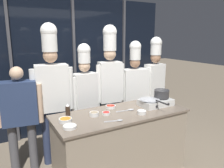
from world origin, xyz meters
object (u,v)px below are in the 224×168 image
at_px(prep_bowl_onion, 70,126).
at_px(person_guest, 20,111).
at_px(prep_bowl_chili_flakes, 111,106).
at_px(chef_head, 52,86).
at_px(portable_stove, 155,102).
at_px(stock_pot, 161,94).
at_px(squeeze_bottle_soy, 68,110).
at_px(chef_line, 110,76).
at_px(serving_spoon_slotted, 117,120).
at_px(chef_apprentice, 155,79).
at_px(chef_sous, 85,91).
at_px(prep_bowl_carrots, 65,120).
at_px(prep_bowl_bell_pepper, 106,113).
at_px(prep_bowl_mushrooms, 94,114).
at_px(chef_pastry, 135,86).
at_px(frying_pan, 150,99).
at_px(prep_bowl_rice, 142,112).
at_px(serving_spoon_solid, 129,110).

xyz_separation_m(prep_bowl_onion, person_guest, (-0.42, 0.86, -0.01)).
distance_m(prep_bowl_chili_flakes, chef_head, 0.91).
relative_size(portable_stove, stock_pot, 1.91).
xyz_separation_m(squeeze_bottle_soy, chef_line, (0.90, 0.49, 0.28)).
distance_m(serving_spoon_slotted, chef_apprentice, 1.70).
bearing_deg(chef_head, chef_sous, -171.82).
relative_size(prep_bowl_carrots, prep_bowl_bell_pepper, 1.48).
xyz_separation_m(prep_bowl_mushrooms, person_guest, (-0.83, 0.64, -0.02)).
height_order(prep_bowl_onion, chef_sous, chef_sous).
bearing_deg(prep_bowl_chili_flakes, chef_apprentice, 21.22).
height_order(chef_line, chef_pastry, chef_line).
height_order(stock_pot, prep_bowl_chili_flakes, stock_pot).
xyz_separation_m(portable_stove, prep_bowl_mushrooms, (-0.99, 0.05, -0.02)).
distance_m(squeeze_bottle_soy, prep_bowl_mushrooms, 0.35).
distance_m(frying_pan, squeeze_bottle_soy, 1.20).
bearing_deg(chef_pastry, serving_spoon_slotted, 54.95).
bearing_deg(chef_apprentice, prep_bowl_bell_pepper, 18.64).
bearing_deg(prep_bowl_rice, prep_bowl_onion, 178.17).
bearing_deg(serving_spoon_solid, person_guest, 152.83).
bearing_deg(stock_pot, serving_spoon_slotted, -164.90).
relative_size(prep_bowl_onion, prep_bowl_carrots, 0.97).
height_order(prep_bowl_rice, chef_sous, chef_sous).
relative_size(prep_bowl_carrots, chef_apprentice, 0.08).
bearing_deg(stock_pot, chef_line, 124.15).
distance_m(squeeze_bottle_soy, prep_bowl_onion, 0.42).
relative_size(prep_bowl_bell_pepper, person_guest, 0.07).
bearing_deg(prep_bowl_rice, prep_bowl_chili_flakes, 118.95).
distance_m(prep_bowl_rice, serving_spoon_solid, 0.22).
bearing_deg(prep_bowl_chili_flakes, person_guest, 158.50).
relative_size(prep_bowl_chili_flakes, chef_line, 0.07).
height_order(prep_bowl_chili_flakes, prep_bowl_bell_pepper, same).
xyz_separation_m(prep_bowl_mushrooms, prep_bowl_bell_pepper, (0.16, -0.04, -0.01)).
height_order(prep_bowl_rice, serving_spoon_slotted, prep_bowl_rice).
bearing_deg(chef_pastry, chef_apprentice, -172.67).
distance_m(prep_bowl_bell_pepper, chef_sous, 0.74).
height_order(chef_sous, chef_pastry, chef_pastry).
height_order(prep_bowl_carrots, prep_bowl_bell_pepper, prep_bowl_carrots).
height_order(prep_bowl_carrots, person_guest, person_guest).
xyz_separation_m(prep_bowl_carrots, prep_bowl_rice, (0.98, -0.23, 0.00)).
relative_size(frying_pan, prep_bowl_mushrooms, 4.12).
distance_m(squeeze_bottle_soy, person_guest, 0.71).
height_order(squeeze_bottle_soy, prep_bowl_chili_flakes, squeeze_bottle_soy).
bearing_deg(squeeze_bottle_soy, chef_head, 97.61).
height_order(serving_spoon_slotted, chef_sous, chef_sous).
height_order(prep_bowl_onion, chef_line, chef_line).
bearing_deg(frying_pan, stock_pot, 1.45).
distance_m(prep_bowl_chili_flakes, chef_sous, 0.56).
xyz_separation_m(frying_pan, stock_pot, (0.22, 0.01, 0.05)).
distance_m(prep_bowl_mushrooms, person_guest, 1.05).
bearing_deg(person_guest, stock_pot, 168.62).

